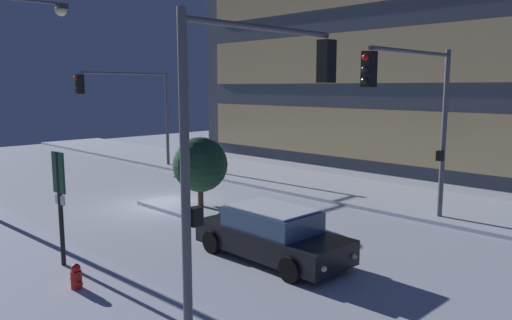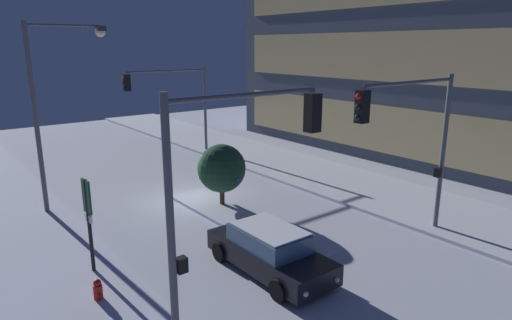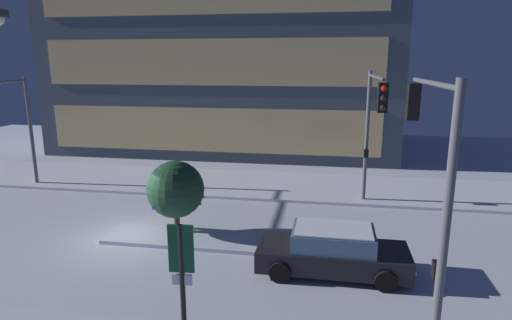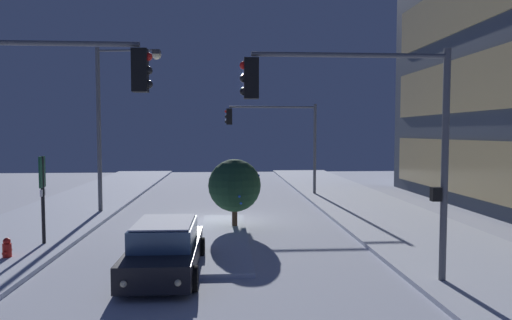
# 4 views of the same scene
# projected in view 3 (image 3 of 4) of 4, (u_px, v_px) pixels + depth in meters

# --- Properties ---
(ground) EXTENTS (52.00, 52.00, 0.00)m
(ground) POSITION_uv_depth(u_px,v_px,m) (133.00, 238.00, 16.12)
(ground) COLOR silver
(curb_strip_far) EXTENTS (52.00, 5.20, 0.14)m
(curb_strip_far) POSITION_uv_depth(u_px,v_px,m) (195.00, 182.00, 23.50)
(curb_strip_far) COLOR silver
(curb_strip_far) RESTS_ON ground
(median_strip) EXTENTS (9.00, 1.80, 0.14)m
(median_strip) POSITION_uv_depth(u_px,v_px,m) (225.00, 241.00, 15.70)
(median_strip) COLOR silver
(median_strip) RESTS_ON ground
(car_near) EXTENTS (4.78, 2.09, 1.49)m
(car_near) POSITION_uv_depth(u_px,v_px,m) (333.00, 251.00, 13.36)
(car_near) COLOR black
(car_near) RESTS_ON ground
(traffic_light_corner_far_right) EXTENTS (0.32, 5.37, 6.13)m
(traffic_light_corner_far_right) POSITION_uv_depth(u_px,v_px,m) (372.00, 118.00, 17.40)
(traffic_light_corner_far_right) COLOR #565960
(traffic_light_corner_far_right) RESTS_ON ground
(traffic_light_corner_near_right) EXTENTS (0.32, 4.56, 6.23)m
(traffic_light_corner_near_right) POSITION_uv_depth(u_px,v_px,m) (430.00, 163.00, 9.61)
(traffic_light_corner_near_right) COLOR #565960
(traffic_light_corner_near_right) RESTS_ON ground
(parking_info_sign) EXTENTS (0.55, 0.12, 3.17)m
(parking_info_sign) POSITION_uv_depth(u_px,v_px,m) (182.00, 274.00, 9.18)
(parking_info_sign) COLOR black
(parking_info_sign) RESTS_ON ground
(decorated_tree_median) EXTENTS (2.19, 2.17, 2.90)m
(decorated_tree_median) POSITION_uv_depth(u_px,v_px,m) (176.00, 189.00, 16.07)
(decorated_tree_median) COLOR #473323
(decorated_tree_median) RESTS_ON ground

